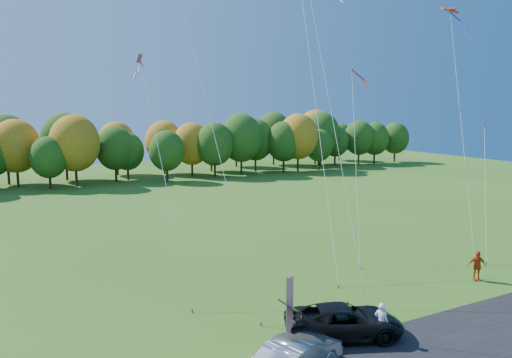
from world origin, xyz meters
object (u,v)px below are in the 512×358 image
black_suv (344,321)px  feather_flag (289,305)px  silver_sedan (296,357)px  person_east (477,266)px

black_suv → feather_flag: 3.41m
silver_sedan → feather_flag: 2.54m
black_suv → person_east: person_east is taller
person_east → feather_flag: bearing=-142.7°
person_east → feather_flag: 15.87m
silver_sedan → feather_flag: size_ratio=1.36×
silver_sedan → feather_flag: bearing=-46.5°
person_east → feather_flag: size_ratio=0.54×
person_east → silver_sedan: bearing=-136.6°
silver_sedan → person_east: 17.04m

